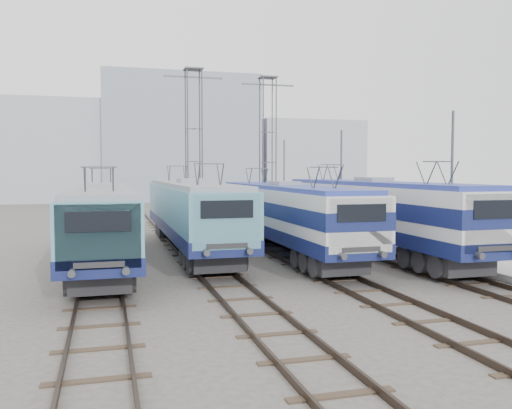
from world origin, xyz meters
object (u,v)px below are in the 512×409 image
object	(u,v)px
locomotive_far_left	(101,218)
mast_front	(451,188)
locomotive_center_right	(285,211)
locomotive_center_left	(191,210)
catenary_tower_west	(194,140)
mast_mid	(341,183)
catenary_tower_east	(268,143)
mast_rear	(284,180)
locomotive_far_right	(375,209)

from	to	relation	value
locomotive_far_left	mast_front	distance (m)	15.90
locomotive_far_left	locomotive_center_right	world-z (taller)	locomotive_center_right
locomotive_center_right	mast_front	world-z (taller)	mast_front
locomotive_center_left	catenary_tower_west	xyz separation A→B (m)	(2.25, 13.12, 4.39)
catenary_tower_west	mast_mid	xyz separation A→B (m)	(8.60, -8.00, -3.14)
catenary_tower_east	mast_rear	size ratio (longest dim) A/B	1.71
catenary_tower_east	mast_mid	world-z (taller)	catenary_tower_east
mast_mid	mast_rear	xyz separation A→B (m)	(0.00, 12.00, 0.00)
locomotive_far_left	catenary_tower_east	world-z (taller)	catenary_tower_east
locomotive_center_left	catenary_tower_west	world-z (taller)	catenary_tower_west
mast_mid	locomotive_far_right	bearing A→B (deg)	-102.63
locomotive_center_left	mast_rear	world-z (taller)	mast_rear
locomotive_center_left	mast_front	bearing A→B (deg)	-32.37
locomotive_far_right	mast_rear	xyz separation A→B (m)	(1.85, 20.25, 1.15)
catenary_tower_east	mast_mid	size ratio (longest dim) A/B	1.71
locomotive_center_left	mast_front	distance (m)	12.91
mast_front	mast_mid	world-z (taller)	same
mast_rear	locomotive_far_left	bearing A→B (deg)	-127.38
locomotive_far_left	locomotive_center_left	world-z (taller)	locomotive_center_left
locomotive_center_left	mast_rear	distance (m)	20.31
locomotive_far_right	mast_rear	bearing A→B (deg)	84.78
locomotive_center_right	catenary_tower_west	distance (m)	16.00
locomotive_center_left	locomotive_center_right	xyz separation A→B (m)	(4.50, -2.09, -0.02)
locomotive_far_left	locomotive_far_right	size ratio (longest dim) A/B	0.94
locomotive_center_right	catenary_tower_west	size ratio (longest dim) A/B	1.46
catenary_tower_west	mast_front	size ratio (longest dim) A/B	1.71
locomotive_center_left	catenary_tower_west	distance (m)	14.02
locomotive_far_right	catenary_tower_east	distance (m)	18.75
catenary_tower_east	mast_front	distance (m)	22.32
locomotive_center_left	mast_mid	bearing A→B (deg)	25.28
mast_front	locomotive_far_right	bearing A→B (deg)	116.28
mast_rear	catenary_tower_west	bearing A→B (deg)	-155.06
locomotive_far_left	locomotive_far_right	distance (m)	13.50
mast_rear	mast_mid	bearing A→B (deg)	-90.00
locomotive_far_right	catenary_tower_east	world-z (taller)	catenary_tower_east
locomotive_far_left	catenary_tower_west	distance (m)	18.01
locomotive_center_left	mast_mid	xyz separation A→B (m)	(10.85, 5.12, 1.25)
locomotive_center_right	mast_mid	xyz separation A→B (m)	(6.35, 7.22, 1.27)
locomotive_center_right	mast_mid	bearing A→B (deg)	48.65
locomotive_far_right	mast_front	bearing A→B (deg)	-63.72
mast_front	mast_mid	distance (m)	12.00
mast_front	mast_mid	size ratio (longest dim) A/B	1.00
mast_front	locomotive_center_right	bearing A→B (deg)	143.00
catenary_tower_west	locomotive_far_left	bearing A→B (deg)	-112.76
locomotive_far_left	locomotive_far_right	world-z (taller)	locomotive_far_right
locomotive_center_right	locomotive_far_left	bearing A→B (deg)	-174.44
locomotive_center_right	mast_rear	bearing A→B (deg)	71.71
locomotive_center_right	locomotive_center_left	bearing A→B (deg)	155.06
locomotive_center_left	mast_mid	distance (m)	12.06
catenary_tower_east	mast_front	world-z (taller)	catenary_tower_east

